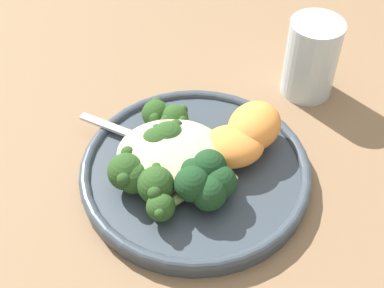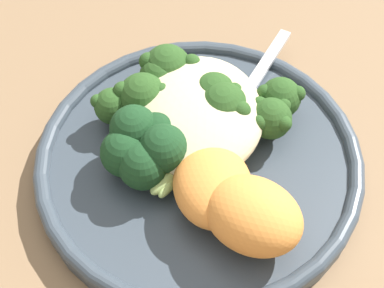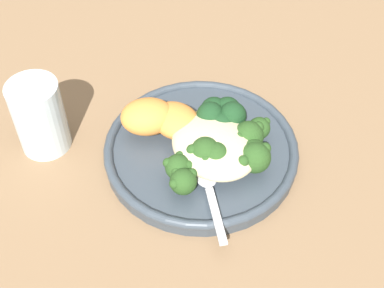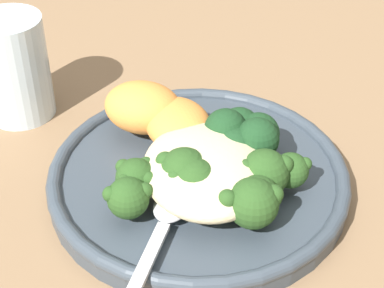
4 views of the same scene
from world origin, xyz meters
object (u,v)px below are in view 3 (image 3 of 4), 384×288
at_px(broccoli_stalk_5, 239,146).
at_px(kale_tuft, 221,115).
at_px(plate, 201,150).
at_px(broccoli_stalk_4, 248,154).
at_px(sweet_potato_chunk_0, 176,121).
at_px(broccoli_stalk_2, 205,147).
at_px(broccoli_stalk_3, 213,151).
at_px(sweet_potato_chunk_1, 148,116).
at_px(water_glass, 39,117).
at_px(broccoli_stalk_1, 189,165).
at_px(broccoli_stalk_0, 184,158).
at_px(broccoli_stalk_7, 245,128).
at_px(quinoa_mound, 214,146).
at_px(spoon, 208,184).
at_px(broccoli_stalk_6, 239,135).

bearing_deg(broccoli_stalk_5, kale_tuft, 153.16).
relative_size(plate, broccoli_stalk_4, 2.15).
bearing_deg(broccoli_stalk_5, sweet_potato_chunk_0, -167.67).
xyz_separation_m(broccoli_stalk_2, kale_tuft, (0.03, -0.05, 0.00)).
xyz_separation_m(plate, broccoli_stalk_2, (-0.02, 0.01, 0.03)).
bearing_deg(broccoli_stalk_3, broccoli_stalk_5, 93.87).
xyz_separation_m(sweet_potato_chunk_1, water_glass, (0.07, 0.11, 0.01)).
bearing_deg(broccoli_stalk_1, plate, 174.27).
xyz_separation_m(broccoli_stalk_0, broccoli_stalk_4, (-0.04, -0.06, 0.00)).
height_order(broccoli_stalk_7, sweet_potato_chunk_0, sweet_potato_chunk_0).
bearing_deg(quinoa_mound, spoon, 133.85).
bearing_deg(plate, broccoli_stalk_6, -125.07).
height_order(sweet_potato_chunk_1, spoon, sweet_potato_chunk_1).
bearing_deg(plate, spoon, 150.01).
relative_size(broccoli_stalk_5, sweet_potato_chunk_0, 1.78).
xyz_separation_m(plate, sweet_potato_chunk_1, (0.06, 0.04, 0.03)).
relative_size(kale_tuft, water_glass, 0.63).
relative_size(broccoli_stalk_0, broccoli_stalk_5, 0.79).
bearing_deg(spoon, broccoli_stalk_6, 138.79).
bearing_deg(broccoli_stalk_5, quinoa_mound, -133.78).
relative_size(sweet_potato_chunk_0, spoon, 0.62).
height_order(broccoli_stalk_5, broccoli_stalk_7, broccoli_stalk_5).
distance_m(broccoli_stalk_2, broccoli_stalk_4, 0.05).
distance_m(quinoa_mound, water_glass, 0.22).
bearing_deg(broccoli_stalk_1, broccoli_stalk_7, 144.01).
bearing_deg(quinoa_mound, broccoli_stalk_1, 94.19).
bearing_deg(broccoli_stalk_1, quinoa_mound, 143.51).
bearing_deg(plate, quinoa_mound, -176.12).
xyz_separation_m(broccoli_stalk_3, spoon, (-0.03, 0.03, -0.01)).
bearing_deg(spoon, plate, 175.56).
relative_size(plate, broccoli_stalk_2, 2.48).
xyz_separation_m(broccoli_stalk_0, water_glass, (0.15, 0.11, 0.01)).
bearing_deg(broccoli_stalk_2, sweet_potato_chunk_0, -146.78).
bearing_deg(kale_tuft, broccoli_stalk_2, 120.87).
height_order(sweet_potato_chunk_0, spoon, sweet_potato_chunk_0).
bearing_deg(broccoli_stalk_2, broccoli_stalk_7, 121.30).
xyz_separation_m(broccoli_stalk_5, kale_tuft, (0.05, -0.01, 0.01)).
bearing_deg(broccoli_stalk_6, kale_tuft, 150.60).
distance_m(plate, broccoli_stalk_5, 0.05).
bearing_deg(broccoli_stalk_0, broccoli_stalk_4, 114.05).
bearing_deg(quinoa_mound, sweet_potato_chunk_0, 11.44).
bearing_deg(broccoli_stalk_0, quinoa_mound, 134.79).
distance_m(broccoli_stalk_0, broccoli_stalk_3, 0.04).
bearing_deg(spoon, water_glass, -123.59).
bearing_deg(water_glass, plate, -132.42).
distance_m(broccoli_stalk_1, sweet_potato_chunk_1, 0.09).
height_order(sweet_potato_chunk_0, water_glass, water_glass).
xyz_separation_m(sweet_potato_chunk_0, spoon, (-0.09, 0.02, -0.01)).
bearing_deg(broccoli_stalk_1, kale_tuft, 164.72).
distance_m(broccoli_stalk_3, broccoli_stalk_7, 0.06).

